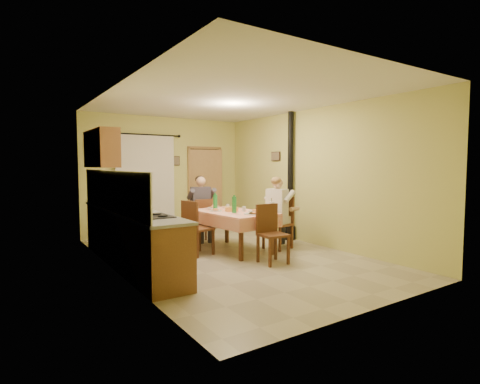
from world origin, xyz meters
TOP-DOWN VIEW (x-y plane):
  - floor at (0.00, 0.00)m, footprint 4.00×6.00m
  - room_shell at (0.00, 0.00)m, footprint 4.04×6.04m
  - kitchen_run at (-1.71, 0.40)m, footprint 0.64×3.64m
  - upper_cabinets at (-1.82, 1.70)m, footprint 0.35×1.40m
  - curtain at (-0.55, 2.90)m, footprint 1.70×0.07m
  - doorway at (1.04, 2.92)m, footprint 0.96×0.29m
  - dining_table at (0.27, 0.37)m, footprint 1.15×1.75m
  - tableware at (0.30, 0.28)m, footprint 0.82×1.63m
  - chair_far at (0.14, 1.42)m, footprint 0.43×0.43m
  - chair_near at (0.33, -0.76)m, footprint 0.45×0.45m
  - chair_right at (1.12, 0.05)m, footprint 0.55×0.55m
  - chair_left at (-0.45, 0.45)m, footprint 0.53×0.53m
  - man_far at (0.14, 1.43)m, footprint 0.62×0.51m
  - man_right at (1.11, 0.05)m, footprint 0.55×0.64m
  - stove_flue at (1.90, 0.60)m, footprint 0.24×0.24m
  - picture_back at (0.25, 2.97)m, footprint 0.19×0.03m
  - picture_right at (1.97, 1.20)m, footprint 0.03×0.31m

SIDE VIEW (x-z plane):
  - floor at x=0.00m, z-range -0.01..0.01m
  - chair_far at x=0.14m, z-range -0.18..0.76m
  - chair_near at x=0.33m, z-range -0.20..0.78m
  - chair_left at x=-0.45m, z-range -0.21..0.79m
  - chair_right at x=1.12m, z-range -0.22..0.80m
  - dining_table at x=0.27m, z-range 0.00..0.76m
  - kitchen_run at x=-1.71m, z-range -0.30..1.26m
  - tableware at x=0.30m, z-range 0.66..0.99m
  - man_far at x=0.14m, z-range 0.18..1.57m
  - man_right at x=1.11m, z-range 0.18..1.57m
  - stove_flue at x=1.90m, z-range -0.38..2.42m
  - doorway at x=1.04m, z-range -0.02..2.13m
  - curtain at x=-0.55m, z-range 0.15..2.37m
  - picture_back at x=0.25m, z-range 1.64..1.86m
  - room_shell at x=0.00m, z-range 0.41..3.23m
  - picture_right at x=1.97m, z-range 1.75..1.96m
  - upper_cabinets at x=-1.82m, z-range 1.60..2.30m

